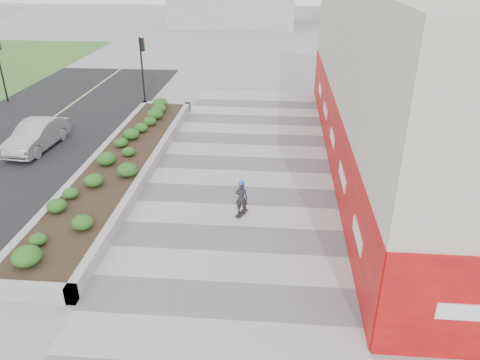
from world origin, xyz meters
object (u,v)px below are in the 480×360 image
object	(u,v)px
planter	(122,162)
car_silver	(36,136)
skateboarder	(242,198)
traffic_signal_near	(143,60)
traffic_signal_far	(0,60)

from	to	relation	value
planter	car_silver	size ratio (longest dim) A/B	4.24
skateboarder	car_silver	size ratio (longest dim) A/B	0.34
traffic_signal_near	traffic_signal_far	distance (m)	9.21
traffic_signal_far	planter	bearing A→B (deg)	-42.46
planter	traffic_signal_far	bearing A→B (deg)	137.54
traffic_signal_near	skateboarder	xyz separation A→B (m)	(7.47, -14.04, -2.04)
car_silver	traffic_signal_near	bearing A→B (deg)	72.09
traffic_signal_far	car_silver	bearing A→B (deg)	-53.02
traffic_signal_far	skateboarder	bearing A→B (deg)	-39.07
car_silver	traffic_signal_far	bearing A→B (deg)	130.69
planter	traffic_signal_near	xyz separation A→B (m)	(-1.73, 10.50, 2.34)
planter	car_silver	xyz separation A→B (m)	(-5.03, 2.17, 0.28)
planter	skateboarder	size ratio (longest dim) A/B	12.63
planter	traffic_signal_near	world-z (taller)	traffic_signal_near
skateboarder	traffic_signal_near	bearing A→B (deg)	140.32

